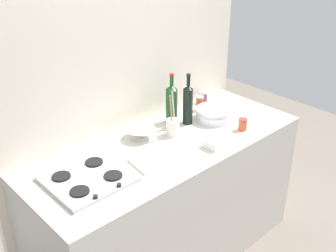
# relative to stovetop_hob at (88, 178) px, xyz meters

# --- Properties ---
(counter_block) EXTENTS (1.80, 0.70, 0.90)m
(counter_block) POSITION_rel_stovetop_hob_xyz_m (0.58, 0.00, -0.46)
(counter_block) COLOR beige
(counter_block) RESTS_ON ground
(backsplash_panel) EXTENTS (1.90, 0.06, 2.45)m
(backsplash_panel) POSITION_rel_stovetop_hob_xyz_m (0.58, 0.38, 0.31)
(backsplash_panel) COLOR beige
(backsplash_panel) RESTS_ON ground
(stovetop_hob) EXTENTS (0.41, 0.40, 0.04)m
(stovetop_hob) POSITION_rel_stovetop_hob_xyz_m (0.00, 0.00, 0.00)
(stovetop_hob) COLOR #B2B2B7
(stovetop_hob) RESTS_ON counter_block
(plate_stack) EXTENTS (0.24, 0.25, 0.08)m
(plate_stack) POSITION_rel_stovetop_hob_xyz_m (1.03, 0.04, 0.03)
(plate_stack) COLOR white
(plate_stack) RESTS_ON counter_block
(wine_bottle_leftmost) EXTENTS (0.08, 0.08, 0.34)m
(wine_bottle_leftmost) POSITION_rel_stovetop_hob_xyz_m (0.80, 0.21, 0.12)
(wine_bottle_leftmost) COLOR #19471E
(wine_bottle_leftmost) RESTS_ON counter_block
(wine_bottle_mid_left) EXTENTS (0.07, 0.07, 0.35)m
(wine_bottle_mid_left) POSITION_rel_stovetop_hob_xyz_m (0.86, 0.12, 0.13)
(wine_bottle_mid_left) COLOR black
(wine_bottle_mid_left) RESTS_ON counter_block
(mixing_bowl) EXTENTS (0.18, 0.18, 0.06)m
(mixing_bowl) POSITION_rel_stovetop_hob_xyz_m (0.50, 0.17, 0.02)
(mixing_bowl) COLOR white
(mixing_bowl) RESTS_ON counter_block
(butter_dish) EXTENTS (0.16, 0.11, 0.06)m
(butter_dish) POSITION_rel_stovetop_hob_xyz_m (0.78, -0.22, 0.02)
(butter_dish) COLOR white
(butter_dish) RESTS_ON counter_block
(utensil_crock) EXTENTS (0.08, 0.08, 0.30)m
(utensil_crock) POSITION_rel_stovetop_hob_xyz_m (0.68, 0.06, 0.05)
(utensil_crock) COLOR silver
(utensil_crock) RESTS_ON counter_block
(condiment_jar_front) EXTENTS (0.05, 0.05, 0.11)m
(condiment_jar_front) POSITION_rel_stovetop_hob_xyz_m (1.07, 0.20, 0.04)
(condiment_jar_front) COLOR #C64C2D
(condiment_jar_front) RESTS_ON counter_block
(condiment_jar_rear) EXTENTS (0.06, 0.06, 0.08)m
(condiment_jar_rear) POSITION_rel_stovetop_hob_xyz_m (1.19, 0.28, 0.03)
(condiment_jar_rear) COLOR #66384C
(condiment_jar_rear) RESTS_ON counter_block
(condiment_jar_spare) EXTENTS (0.06, 0.06, 0.08)m
(condiment_jar_spare) POSITION_rel_stovetop_hob_xyz_m (1.05, -0.19, 0.03)
(condiment_jar_spare) COLOR #C64C2D
(condiment_jar_spare) RESTS_ON counter_block
(cutting_board) EXTENTS (0.29, 0.23, 0.02)m
(cutting_board) POSITION_rel_stovetop_hob_xyz_m (0.40, -0.09, -0.00)
(cutting_board) COLOR silver
(cutting_board) RESTS_ON counter_block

